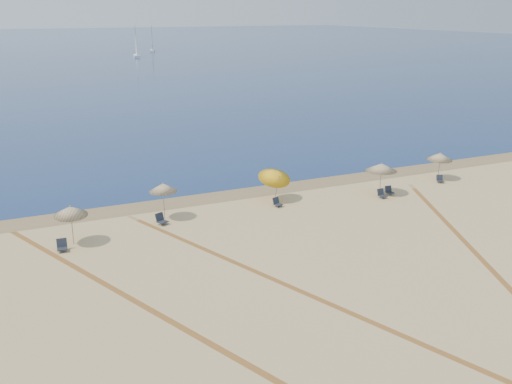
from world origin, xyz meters
TOP-DOWN VIEW (x-y plane):
  - ground at (0.00, 0.00)m, footprint 160.00×160.00m
  - ocean at (0.00, 225.00)m, footprint 500.00×500.00m
  - wet_sand at (0.00, 24.00)m, footprint 500.00×500.00m
  - umbrella_1 at (-12.30, 18.99)m, footprint 1.96×1.99m
  - umbrella_2 at (-6.21, 20.97)m, footprint 1.85×1.85m
  - umbrella_3 at (2.07, 21.29)m, footprint 2.34×2.38m
  - umbrella_4 at (9.96, 19.47)m, footprint 2.32×2.32m
  - umbrella_5 at (16.65, 20.77)m, footprint 2.03×2.06m
  - chair_1 at (-13.03, 18.20)m, footprint 0.63×0.72m
  - chair_2 at (-6.70, 20.05)m, footprint 0.81×0.86m
  - chair_3 at (1.66, 20.07)m, footprint 0.66×0.73m
  - chair_4 at (9.52, 18.65)m, footprint 0.58×0.67m
  - chair_5 at (10.54, 19.11)m, footprint 0.58×0.66m
  - chair_6 at (16.12, 19.93)m, footprint 0.69×0.74m
  - sailboat_0 at (33.46, 175.09)m, footprint 2.95×5.57m
  - sailboat_3 at (23.38, 154.46)m, footprint 2.41×6.00m
  - tire_tracks at (-2.25, 9.46)m, footprint 56.37×43.11m

SIDE VIEW (x-z plane):
  - ground at x=0.00m, z-range 0.00..0.00m
  - tire_tracks at x=-2.25m, z-range 0.00..0.00m
  - wet_sand at x=0.00m, z-range 0.00..0.00m
  - ocean at x=0.00m, z-range 0.01..0.01m
  - chair_6 at x=16.12m, z-range -0.04..0.57m
  - chair_5 at x=10.54m, z-range -0.04..0.58m
  - chair_3 at x=1.66m, z-range -0.04..0.59m
  - chair_4 at x=9.52m, z-range -0.04..0.62m
  - chair_1 at x=-13.03m, z-range -0.04..0.65m
  - chair_2 at x=-6.70m, z-range -0.04..0.67m
  - umbrella_5 at x=16.65m, z-range 0.77..3.01m
  - umbrella_3 at x=2.07m, z-range 0.62..3.24m
  - umbrella_1 at x=-12.30m, z-range 0.85..3.26m
  - umbrella_4 at x=9.96m, z-range 0.86..3.27m
  - umbrella_2 at x=-6.21m, z-range 0.90..3.39m
  - sailboat_0 at x=33.46m, z-range -1.59..6.46m
  - sailboat_3 at x=23.38m, z-range -1.72..6.98m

